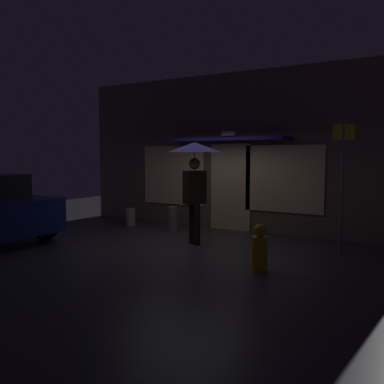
{
  "coord_description": "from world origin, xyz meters",
  "views": [
    {
      "loc": [
        4.81,
        -7.5,
        1.95
      ],
      "look_at": [
        0.06,
        0.21,
        1.12
      ],
      "focal_mm": 39.66,
      "sensor_mm": 36.0,
      "label": 1
    }
  ],
  "objects_px": {
    "person_with_umbrella": "(195,163)",
    "street_sign_post": "(342,179)",
    "sidewalk_bollard": "(173,219)",
    "sidewalk_bollard_2": "(130,217)",
    "fire_hydrant": "(259,250)"
  },
  "relations": [
    {
      "from": "person_with_umbrella",
      "to": "sidewalk_bollard_2",
      "type": "xyz_separation_m",
      "value": [
        -2.72,
        1.11,
        -1.51
      ]
    },
    {
      "from": "person_with_umbrella",
      "to": "sidewalk_bollard_2",
      "type": "distance_m",
      "value": 3.31
    },
    {
      "from": "person_with_umbrella",
      "to": "street_sign_post",
      "type": "xyz_separation_m",
      "value": [
        2.89,
        0.68,
        -0.27
      ]
    },
    {
      "from": "person_with_umbrella",
      "to": "sidewalk_bollard",
      "type": "relative_size",
      "value": 3.49
    },
    {
      "from": "sidewalk_bollard_2",
      "to": "fire_hydrant",
      "type": "height_order",
      "value": "fire_hydrant"
    },
    {
      "from": "sidewalk_bollard_2",
      "to": "fire_hydrant",
      "type": "relative_size",
      "value": 0.59
    },
    {
      "from": "sidewalk_bollard",
      "to": "fire_hydrant",
      "type": "distance_m",
      "value": 3.92
    },
    {
      "from": "person_with_umbrella",
      "to": "fire_hydrant",
      "type": "bearing_deg",
      "value": 88.62
    },
    {
      "from": "sidewalk_bollard",
      "to": "sidewalk_bollard_2",
      "type": "relative_size",
      "value": 1.35
    },
    {
      "from": "sidewalk_bollard_2",
      "to": "person_with_umbrella",
      "type": "bearing_deg",
      "value": -22.26
    },
    {
      "from": "street_sign_post",
      "to": "fire_hydrant",
      "type": "bearing_deg",
      "value": -114.26
    },
    {
      "from": "street_sign_post",
      "to": "fire_hydrant",
      "type": "relative_size",
      "value": 3.29
    },
    {
      "from": "sidewalk_bollard",
      "to": "person_with_umbrella",
      "type": "bearing_deg",
      "value": -38.36
    },
    {
      "from": "person_with_umbrella",
      "to": "sidewalk_bollard",
      "type": "bearing_deg",
      "value": -97.77
    },
    {
      "from": "sidewalk_bollard",
      "to": "fire_hydrant",
      "type": "bearing_deg",
      "value": -34.47
    }
  ]
}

